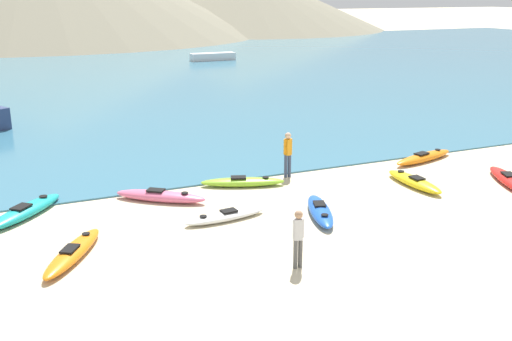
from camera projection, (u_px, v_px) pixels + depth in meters
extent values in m
plane|color=beige|center=(420.00, 300.00, 13.78)|extent=(400.00, 400.00, 0.00)
cube|color=teal|center=(93.00, 71.00, 53.20)|extent=(160.00, 70.00, 0.06)
cone|color=gray|center=(0.00, 10.00, 98.13)|extent=(59.97, 59.97, 7.49)
ellipsoid|color=orange|center=(73.00, 252.00, 15.91)|extent=(2.23, 3.10, 0.31)
cube|color=black|center=(70.00, 249.00, 15.70)|extent=(0.60, 0.68, 0.05)
cylinder|color=black|center=(86.00, 234.00, 16.71)|extent=(0.22, 0.22, 0.02)
ellipsoid|color=#E5668C|center=(160.00, 196.00, 20.20)|extent=(2.94, 2.47, 0.36)
cube|color=black|center=(156.00, 190.00, 20.17)|extent=(0.68, 0.64, 0.05)
cylinder|color=black|center=(185.00, 193.00, 19.95)|extent=(0.24, 0.24, 0.02)
ellipsoid|color=yellow|center=(414.00, 182.00, 21.77)|extent=(0.73, 2.92, 0.33)
cube|color=black|center=(417.00, 178.00, 21.59)|extent=(0.39, 0.53, 0.05)
cylinder|color=black|center=(401.00, 171.00, 22.43)|extent=(0.25, 0.25, 0.02)
ellipsoid|color=#8CCC2D|center=(243.00, 182.00, 21.77)|extent=(3.10, 1.69, 0.31)
cube|color=black|center=(238.00, 177.00, 21.71)|extent=(0.64, 0.54, 0.05)
cylinder|color=black|center=(266.00, 177.00, 21.77)|extent=(0.24, 0.24, 0.02)
ellipsoid|color=blue|center=(320.00, 211.00, 18.88)|extent=(1.61, 2.96, 0.33)
cube|color=black|center=(319.00, 204.00, 18.97)|extent=(0.51, 0.61, 0.05)
cylinder|color=black|center=(325.00, 215.00, 18.06)|extent=(0.23, 0.23, 0.02)
ellipsoid|color=red|center=(510.00, 180.00, 21.92)|extent=(2.08, 3.48, 0.32)
cube|color=black|center=(509.00, 174.00, 22.03)|extent=(0.62, 0.73, 0.05)
ellipsoid|color=white|center=(225.00, 216.00, 18.55)|extent=(2.74, 0.90, 0.25)
cube|color=black|center=(229.00, 211.00, 18.57)|extent=(0.52, 0.40, 0.05)
cylinder|color=black|center=(203.00, 216.00, 18.16)|extent=(0.22, 0.22, 0.02)
ellipsoid|color=teal|center=(25.00, 211.00, 18.84)|extent=(2.79, 3.00, 0.35)
cube|color=black|center=(21.00, 207.00, 18.63)|extent=(0.71, 0.73, 0.05)
cylinder|color=black|center=(43.00, 196.00, 19.62)|extent=(0.26, 0.26, 0.02)
ellipsoid|color=orange|center=(424.00, 157.00, 24.96)|extent=(3.50, 1.51, 0.34)
cube|color=black|center=(422.00, 153.00, 24.80)|extent=(0.69, 0.51, 0.05)
cylinder|color=black|center=(438.00, 149.00, 25.48)|extent=(0.23, 0.23, 0.02)
cylinder|color=#4C4C4C|center=(295.00, 254.00, 15.25)|extent=(0.11, 0.11, 0.79)
cylinder|color=#4C4C4C|center=(300.00, 253.00, 15.31)|extent=(0.11, 0.11, 0.79)
cube|color=#B2B2B7|center=(298.00, 229.00, 15.08)|extent=(0.26, 0.24, 0.56)
cylinder|color=#B2B2B7|center=(294.00, 229.00, 15.04)|extent=(0.08, 0.08, 0.53)
cylinder|color=#B2B2B7|center=(302.00, 228.00, 15.13)|extent=(0.08, 0.08, 0.53)
sphere|color=#A37A5B|center=(299.00, 215.00, 14.97)|extent=(0.21, 0.21, 0.21)
cylinder|color=#384260|center=(286.00, 166.00, 22.73)|extent=(0.13, 0.13, 0.88)
cylinder|color=#384260|center=(289.00, 166.00, 22.79)|extent=(0.13, 0.13, 0.88)
cube|color=orange|center=(288.00, 147.00, 22.54)|extent=(0.24, 0.27, 0.62)
cylinder|color=orange|center=(285.00, 147.00, 22.49)|extent=(0.09, 0.09, 0.59)
cylinder|color=orange|center=(291.00, 146.00, 22.59)|extent=(0.09, 0.09, 0.59)
sphere|color=tan|center=(288.00, 136.00, 22.42)|extent=(0.24, 0.24, 0.24)
cube|color=white|center=(213.00, 57.00, 60.65)|extent=(4.57, 1.27, 0.74)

